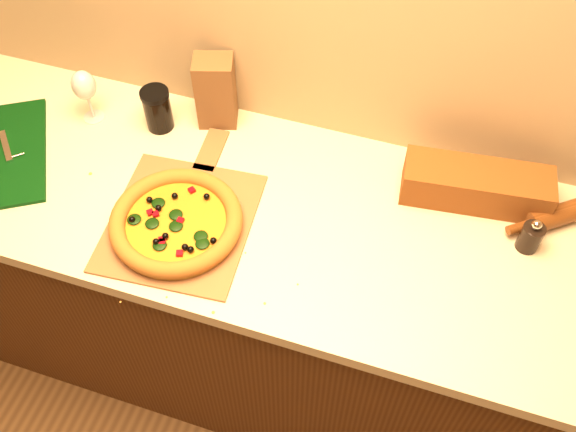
# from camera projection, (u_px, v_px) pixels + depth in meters

# --- Properties ---
(cabinet) EXTENTS (2.80, 0.65, 0.86)m
(cabinet) POSITION_uv_depth(u_px,v_px,m) (274.00, 300.00, 2.03)
(cabinet) COLOR #42220E
(cabinet) RESTS_ON ground
(countertop) EXTENTS (2.84, 0.68, 0.04)m
(countertop) POSITION_uv_depth(u_px,v_px,m) (271.00, 214.00, 1.67)
(countertop) COLOR beige
(countertop) RESTS_ON cabinet
(pizza_peel) EXTENTS (0.38, 0.55, 0.01)m
(pizza_peel) POSITION_uv_depth(u_px,v_px,m) (183.00, 217.00, 1.64)
(pizza_peel) COLOR brown
(pizza_peel) RESTS_ON countertop
(pizza) EXTENTS (0.33, 0.33, 0.05)m
(pizza) POSITION_uv_depth(u_px,v_px,m) (176.00, 222.00, 1.60)
(pizza) COLOR #BE842F
(pizza) RESTS_ON pizza_peel
(pepper_grinder) EXTENTS (0.05, 0.05, 0.10)m
(pepper_grinder) POSITION_uv_depth(u_px,v_px,m) (531.00, 237.00, 1.55)
(pepper_grinder) COLOR black
(pepper_grinder) RESTS_ON countertop
(bread_bag) EXTENTS (0.38, 0.16, 0.10)m
(bread_bag) POSITION_uv_depth(u_px,v_px,m) (476.00, 186.00, 1.64)
(bread_bag) COLOR brown
(bread_bag) RESTS_ON countertop
(wine_glass) EXTENTS (0.07, 0.07, 0.17)m
(wine_glass) POSITION_uv_depth(u_px,v_px,m) (84.00, 86.00, 1.77)
(wine_glass) COLOR silver
(wine_glass) RESTS_ON countertop
(paper_bag) EXTENTS (0.13, 0.11, 0.21)m
(paper_bag) POSITION_uv_depth(u_px,v_px,m) (216.00, 91.00, 1.77)
(paper_bag) COLOR brown
(paper_bag) RESTS_ON countertop
(dark_jar) EXTENTS (0.08, 0.08, 0.13)m
(dark_jar) POSITION_uv_depth(u_px,v_px,m) (158.00, 109.00, 1.79)
(dark_jar) COLOR black
(dark_jar) RESTS_ON countertop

